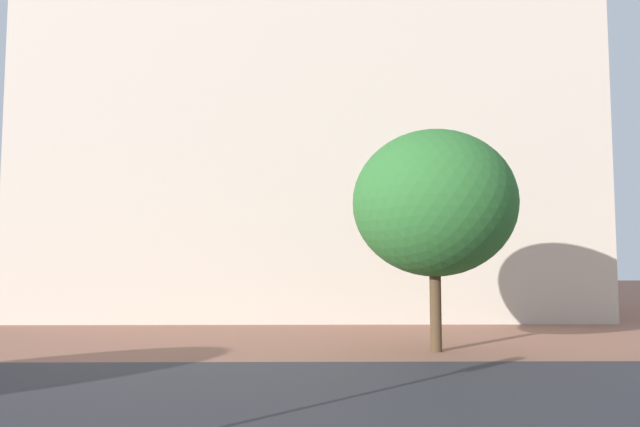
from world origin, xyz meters
TOP-DOWN VIEW (x-y plane):
  - ground_plane at (0.00, 10.00)m, footprint 120.00×120.00m
  - street_asphalt_strip at (0.00, 7.51)m, footprint 120.00×7.68m
  - landmark_building at (-0.85, 26.33)m, footprint 25.37×13.40m
  - tree_curb_far at (2.99, 13.03)m, footprint 4.73×4.73m

SIDE VIEW (x-z plane):
  - ground_plane at x=0.00m, z-range 0.00..0.00m
  - street_asphalt_strip at x=0.00m, z-range 0.00..0.00m
  - tree_curb_far at x=2.99m, z-range 1.05..7.44m
  - landmark_building at x=-0.85m, z-range -7.76..29.93m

